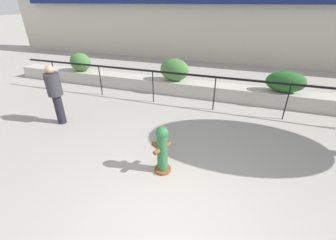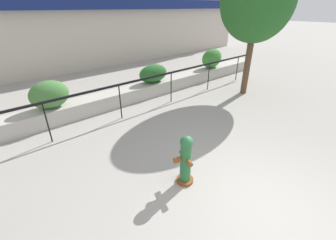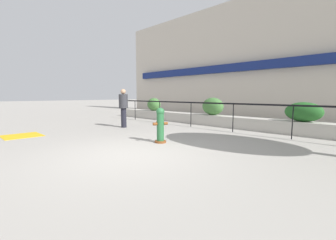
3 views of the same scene
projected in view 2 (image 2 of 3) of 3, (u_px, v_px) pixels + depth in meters
ground_plane at (266, 210)px, 4.00m from camera, size 120.00×120.00×0.00m
planter_wall_low at (105, 101)px, 7.90m from camera, size 18.00×0.70×0.50m
fence_railing_segment at (119, 88)px, 6.82m from camera, size 15.00×0.05×1.15m
hedge_bush_1 at (49, 95)px, 6.60m from camera, size 1.12×0.70×0.84m
hedge_bush_2 at (153, 74)px, 8.91m from camera, size 1.26×0.66×0.71m
hedge_bush_3 at (212, 58)px, 11.02m from camera, size 1.27×0.63×0.91m
fire_hydrant at (185, 160)px, 4.41m from camera, size 0.48×0.47×1.08m
street_tree at (258, 0)px, 7.85m from camera, size 2.78×2.50×4.91m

